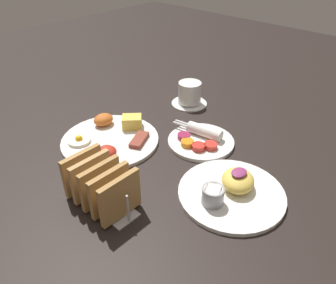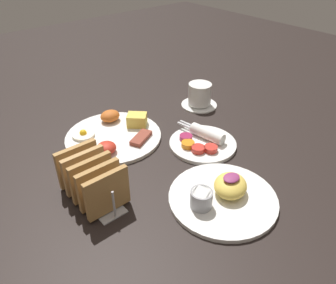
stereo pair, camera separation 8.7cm
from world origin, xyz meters
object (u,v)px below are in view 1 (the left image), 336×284
(toast_rack, at_px, (101,185))
(coffee_cup, at_px, (190,94))
(plate_condiments, at_px, (200,139))
(plate_foreground, at_px, (231,190))
(plate_breakfast, at_px, (111,137))

(toast_rack, height_order, coffee_cup, toast_rack)
(plate_condiments, bearing_deg, plate_foreground, -123.35)
(plate_breakfast, relative_size, toast_rack, 1.51)
(plate_foreground, relative_size, toast_rack, 1.34)
(plate_breakfast, xyz_separation_m, plate_foreground, (0.04, -0.37, 0.00))
(plate_foreground, xyz_separation_m, coffee_cup, (0.28, 0.36, 0.02))
(plate_foreground, xyz_separation_m, toast_rack, (-0.21, 0.19, 0.03))
(plate_condiments, bearing_deg, coffee_cup, 47.23)
(plate_breakfast, height_order, coffee_cup, coffee_cup)
(plate_condiments, xyz_separation_m, coffee_cup, (0.16, 0.17, 0.03))
(plate_foreground, distance_m, toast_rack, 0.29)
(toast_rack, bearing_deg, plate_condiments, -1.94)
(coffee_cup, bearing_deg, plate_breakfast, 176.94)
(toast_rack, relative_size, coffee_cup, 1.50)
(plate_breakfast, xyz_separation_m, coffee_cup, (0.32, -0.02, 0.03))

